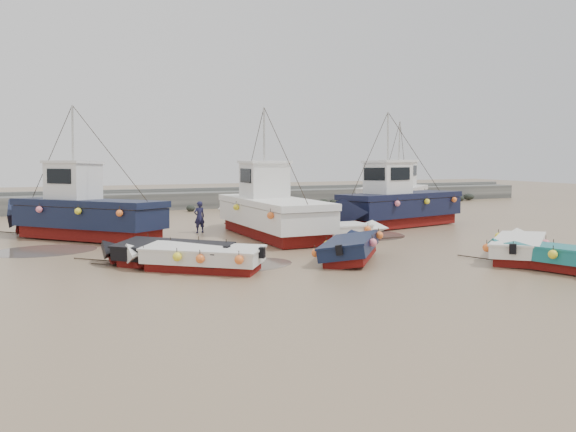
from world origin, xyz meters
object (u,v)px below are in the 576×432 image
object	(u,v)px
dinghy_0	(193,255)
cabin_boat_0	(79,211)
dinghy_4	(164,251)
cabin_boat_1	(268,209)
dinghy_3	(520,244)
dinghy_5	(337,231)
person	(200,233)
dinghy_1	(353,245)
dinghy_2	(552,253)
cabin_boat_2	(393,203)
cabin_boat_3	(396,194)

from	to	relation	value
dinghy_0	cabin_boat_0	world-z (taller)	cabin_boat_0
dinghy_4	cabin_boat_1	distance (m)	8.62
dinghy_0	dinghy_3	xyz separation A→B (m)	(12.01, -2.54, -0.00)
dinghy_5	person	xyz separation A→B (m)	(-4.90, 5.65, -0.55)
dinghy_1	dinghy_0	bearing A→B (deg)	-143.78
dinghy_1	dinghy_3	xyz separation A→B (m)	(5.94, -2.29, -0.01)
dinghy_2	dinghy_5	bearing A→B (deg)	94.58
cabin_boat_2	person	bearing A→B (deg)	68.12
dinghy_1	cabin_boat_0	bearing A→B (deg)	172.24
dinghy_1	cabin_boat_3	bearing A→B (deg)	90.02
dinghy_2	person	bearing A→B (deg)	101.49
cabin_boat_0	dinghy_2	bearing A→B (deg)	-88.85
dinghy_0	dinghy_2	size ratio (longest dim) A/B	1.00
cabin_boat_3	dinghy_0	bearing A→B (deg)	-94.19
dinghy_0	dinghy_2	distance (m)	12.25
dinghy_3	cabin_boat_3	xyz separation A→B (m)	(5.41, 16.50, 0.79)
dinghy_5	cabin_boat_0	world-z (taller)	cabin_boat_0
dinghy_2	dinghy_4	world-z (taller)	same
dinghy_3	cabin_boat_0	distance (m)	19.41
dinghy_5	dinghy_1	bearing A→B (deg)	-20.75
dinghy_2	person	world-z (taller)	dinghy_2
dinghy_5	cabin_boat_1	xyz separation A→B (m)	(-2.03, 3.39, 0.75)
cabin_boat_1	dinghy_4	bearing A→B (deg)	-137.87
cabin_boat_0	cabin_boat_1	distance (m)	8.94
dinghy_1	cabin_boat_1	world-z (taller)	cabin_boat_1
dinghy_0	person	world-z (taller)	dinghy_0
dinghy_5	dinghy_3	bearing A→B (deg)	35.07
cabin_boat_2	person	xyz separation A→B (m)	(-10.41, 1.73, -1.33)
cabin_boat_3	dinghy_2	bearing A→B (deg)	-61.00
dinghy_2	cabin_boat_0	world-z (taller)	cabin_boat_0
dinghy_2	cabin_boat_0	xyz separation A→B (m)	(-14.55, 14.08, 0.78)
dinghy_0	dinghy_4	size ratio (longest dim) A/B	1.06
dinghy_3	person	size ratio (longest dim) A/B	3.41
dinghy_3	dinghy_5	size ratio (longest dim) A/B	0.93
dinghy_1	dinghy_2	distance (m)	6.84
dinghy_1	dinghy_5	distance (m)	4.11
person	dinghy_3	bearing A→B (deg)	115.84
cabin_boat_2	cabin_boat_3	world-z (taller)	same
dinghy_2	dinghy_4	xyz separation A→B (m)	(-12.13, 5.64, -0.01)
cabin_boat_2	dinghy_2	bearing A→B (deg)	160.14
dinghy_0	cabin_boat_3	size ratio (longest dim) A/B	0.63
dinghy_3	cabin_boat_1	size ratio (longest dim) A/B	0.48
cabin_boat_0	cabin_boat_1	world-z (taller)	same
dinghy_2	dinghy_3	world-z (taller)	same
dinghy_4	cabin_boat_2	bearing A→B (deg)	-21.35
cabin_boat_1	dinghy_3	bearing A→B (deg)	-57.23
dinghy_1	dinghy_4	world-z (taller)	same
dinghy_3	dinghy_0	bearing A→B (deg)	-141.75
dinghy_1	cabin_boat_3	size ratio (longest dim) A/B	0.60
dinghy_0	dinghy_4	distance (m)	1.30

